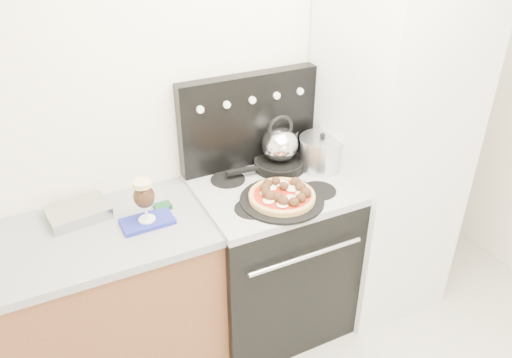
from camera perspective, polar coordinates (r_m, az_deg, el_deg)
room_shell at (r=1.71m, az=13.58°, el=-5.64°), size 3.52×3.01×2.52m
base_cabinet at (r=2.64m, az=-21.15°, el=-15.15°), size 1.45×0.60×0.86m
countertop at (r=2.36m, az=-23.17°, el=-7.39°), size 1.48×0.63×0.04m
stove_body at (r=2.81m, az=1.69°, el=-9.12°), size 0.76×0.65×0.88m
cooktop at (r=2.54m, az=1.85°, el=-1.12°), size 0.76×0.65×0.04m
backguard at (r=2.63m, az=-0.86°, el=6.72°), size 0.76×0.08×0.50m
fridge at (r=2.86m, az=14.63°, el=2.79°), size 0.64×0.68×1.90m
foil_sheet at (r=2.46m, az=-19.66°, el=-3.61°), size 0.29×0.23×0.05m
oven_mitt at (r=2.34m, az=-12.31°, el=-4.77°), size 0.24×0.14×0.02m
beer_glass at (r=2.28m, az=-12.62°, el=-2.43°), size 0.12×0.12×0.21m
pizza_pan at (r=2.41m, az=2.97°, el=-2.39°), size 0.47×0.47×0.01m
pizza at (r=2.39m, az=2.99°, el=-1.80°), size 0.38×0.38×0.05m
skillet at (r=2.68m, az=2.71°, el=1.72°), size 0.30×0.30×0.05m
tea_kettle at (r=2.62m, az=2.78°, el=4.24°), size 0.25×0.25×0.21m
stock_pot at (r=2.68m, az=7.47°, el=2.90°), size 0.24×0.24×0.17m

